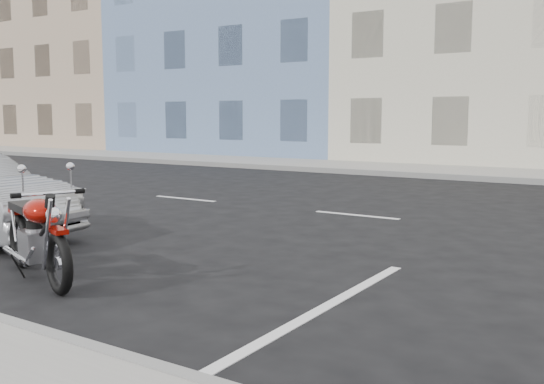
{
  "coord_description": "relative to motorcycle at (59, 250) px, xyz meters",
  "views": [
    {
      "loc": [
        2.52,
        -9.71,
        1.73
      ],
      "look_at": [
        -1.58,
        -3.41,
        0.8
      ],
      "focal_mm": 40.0,
      "sensor_mm": 36.0,
      "label": 1
    }
  ],
  "objects": [
    {
      "name": "ground",
      "position": [
        2.35,
        6.02,
        -0.46
      ],
      "size": [
        120.0,
        120.0,
        0.0
      ],
      "primitive_type": "plane",
      "color": "black",
      "rests_on": "ground"
    },
    {
      "name": "sidewalk_far",
      "position": [
        -2.65,
        14.72,
        -0.38
      ],
      "size": [
        80.0,
        3.4,
        0.15
      ],
      "primitive_type": "cube",
      "color": "gray",
      "rests_on": "ground"
    },
    {
      "name": "curb_far",
      "position": [
        -2.65,
        13.02,
        -0.38
      ],
      "size": [
        80.0,
        0.12,
        0.16
      ],
      "primitive_type": "cube",
      "color": "gray",
      "rests_on": "ground"
    },
    {
      "name": "bldg_far_west",
      "position": [
        -23.65,
        22.32,
        5.54
      ],
      "size": [
        12.0,
        12.0,
        12.0
      ],
      "primitive_type": "cube",
      "color": "tan",
      "rests_on": "ground"
    },
    {
      "name": "bldg_blue",
      "position": [
        -11.65,
        22.32,
        6.04
      ],
      "size": [
        12.0,
        12.0,
        13.0
      ],
      "primitive_type": "cube",
      "color": "#5E79A4",
      "rests_on": "ground"
    },
    {
      "name": "bldg_cream",
      "position": [
        0.35,
        22.32,
        5.29
      ],
      "size": [
        12.0,
        12.0,
        11.5
      ],
      "primitive_type": "cube",
      "color": "beige",
      "rests_on": "ground"
    },
    {
      "name": "motorcycle",
      "position": [
        0.0,
        0.0,
        0.0
      ],
      "size": [
        1.91,
        0.9,
        1.0
      ],
      "rotation": [
        0.0,
        0.0,
        -0.35
      ],
      "color": "black",
      "rests_on": "ground"
    }
  ]
}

